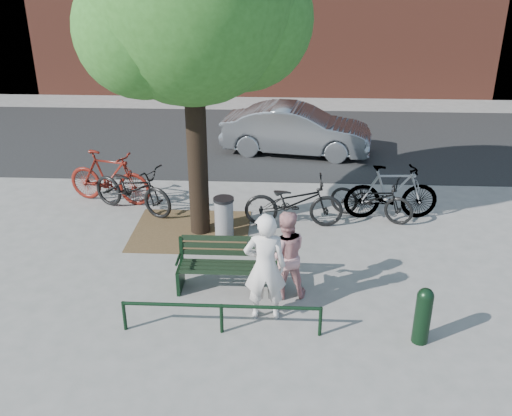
# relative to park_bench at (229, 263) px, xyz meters

# --- Properties ---
(ground) EXTENTS (90.00, 90.00, 0.00)m
(ground) POSITION_rel_park_bench_xyz_m (0.00, -0.08, -0.48)
(ground) COLOR gray
(ground) RESTS_ON ground
(dirt_pit) EXTENTS (2.40, 2.00, 0.02)m
(dirt_pit) POSITION_rel_park_bench_xyz_m (-1.00, 2.12, -0.47)
(dirt_pit) COLOR brown
(dirt_pit) RESTS_ON ground
(road) EXTENTS (40.00, 7.00, 0.01)m
(road) POSITION_rel_park_bench_xyz_m (0.00, 8.42, -0.47)
(road) COLOR black
(road) RESTS_ON ground
(park_bench) EXTENTS (1.74, 0.54, 0.97)m
(park_bench) POSITION_rel_park_bench_xyz_m (0.00, 0.00, 0.00)
(park_bench) COLOR black
(park_bench) RESTS_ON ground
(guard_railing) EXTENTS (3.06, 0.06, 0.51)m
(guard_railing) POSITION_rel_park_bench_xyz_m (0.00, -1.28, -0.08)
(guard_railing) COLOR black
(guard_railing) RESTS_ON ground
(street_tree) EXTENTS (4.20, 3.80, 6.50)m
(street_tree) POSITION_rel_park_bench_xyz_m (-0.75, 2.12, 3.94)
(street_tree) COLOR black
(street_tree) RESTS_ON ground
(person_left) EXTENTS (0.68, 0.47, 1.82)m
(person_left) POSITION_rel_park_bench_xyz_m (0.64, -0.82, 0.43)
(person_left) COLOR beige
(person_left) RESTS_ON ground
(person_right) EXTENTS (0.85, 0.71, 1.56)m
(person_right) POSITION_rel_park_bench_xyz_m (0.95, -0.18, 0.30)
(person_right) COLOR tan
(person_right) RESTS_ON ground
(bollard) EXTENTS (0.25, 0.25, 0.92)m
(bollard) POSITION_rel_park_bench_xyz_m (2.99, -1.35, 0.02)
(bollard) COLOR black
(bollard) RESTS_ON ground
(litter_bin) EXTENTS (0.42, 0.42, 0.85)m
(litter_bin) POSITION_rel_park_bench_xyz_m (-0.28, 1.92, -0.05)
(litter_bin) COLOR gray
(litter_bin) RESTS_ON ground
(bicycle_a) EXTENTS (2.22, 1.59, 1.11)m
(bicycle_a) POSITION_rel_park_bench_xyz_m (-2.43, 3.04, 0.08)
(bicycle_a) COLOR black
(bicycle_a) RESTS_ON ground
(bicycle_b) EXTENTS (2.14, 1.07, 1.24)m
(bicycle_b) POSITION_rel_park_bench_xyz_m (-3.08, 3.53, 0.14)
(bicycle_b) COLOR #59130C
(bicycle_b) RESTS_ON ground
(bicycle_c) EXTENTS (2.08, 0.75, 1.09)m
(bicycle_c) POSITION_rel_park_bench_xyz_m (1.13, 2.50, 0.07)
(bicycle_c) COLOR black
(bicycle_c) RESTS_ON ground
(bicycle_d) EXTENTS (2.05, 0.69, 1.22)m
(bicycle_d) POSITION_rel_park_bench_xyz_m (3.23, 2.98, 0.13)
(bicycle_d) COLOR gray
(bicycle_d) RESTS_ON ground
(bicycle_e) EXTENTS (1.94, 1.32, 0.96)m
(bicycle_e) POSITION_rel_park_bench_xyz_m (2.82, 2.93, 0.00)
(bicycle_e) COLOR black
(bicycle_e) RESTS_ON ground
(parked_car) EXTENTS (4.38, 2.12, 1.38)m
(parked_car) POSITION_rel_park_bench_xyz_m (1.26, 7.23, 0.21)
(parked_car) COLOR slate
(parked_car) RESTS_ON ground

